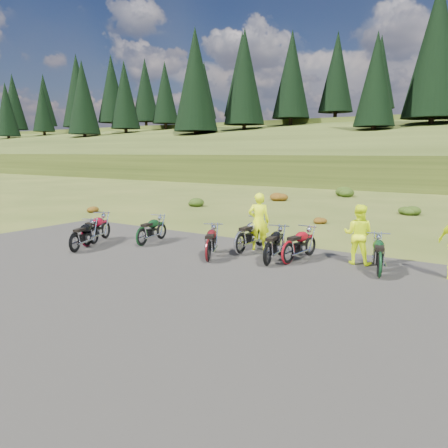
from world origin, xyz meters
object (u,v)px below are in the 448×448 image
Objects in this scene: motorcycle_0 at (75,253)px; person_middle at (259,222)px; motorcycle_3 at (240,255)px; motorcycle_7 at (379,279)px.

person_middle reaches higher than motorcycle_0.
motorcycle_3 reaches higher than motorcycle_0.
motorcycle_0 is at bearing 87.68° from motorcycle_7.
person_middle reaches higher than motorcycle_3.
person_middle reaches higher than motorcycle_7.
motorcycle_0 is at bearing 118.73° from motorcycle_3.
motorcycle_3 is (4.64, 2.72, 0.00)m from motorcycle_0.
motorcycle_7 reaches higher than motorcycle_0.
motorcycle_3 is 1.33m from person_middle.
motorcycle_0 is 5.37m from motorcycle_3.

